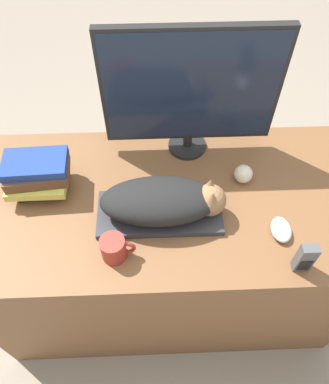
# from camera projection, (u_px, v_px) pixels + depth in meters

# --- Properties ---
(ground_plane) EXTENTS (12.00, 12.00, 0.00)m
(ground_plane) POSITION_uv_depth(u_px,v_px,m) (171.00, 354.00, 1.74)
(ground_plane) COLOR gray
(desk) EXTENTS (1.43, 0.71, 0.75)m
(desk) POSITION_uv_depth(u_px,v_px,m) (169.00, 248.00, 1.65)
(desk) COLOR brown
(desk) RESTS_ON ground_plane
(keyboard) EXTENTS (0.43, 0.19, 0.02)m
(keyboard) POSITION_uv_depth(u_px,v_px,m) (160.00, 213.00, 1.30)
(keyboard) COLOR #2D2D33
(keyboard) RESTS_ON desk
(cat) EXTENTS (0.42, 0.19, 0.13)m
(cat) POSITION_uv_depth(u_px,v_px,m) (166.00, 200.00, 1.25)
(cat) COLOR black
(cat) RESTS_ON keyboard
(monitor) EXTENTS (0.62, 0.15, 0.52)m
(monitor) POSITION_uv_depth(u_px,v_px,m) (191.00, 91.00, 1.29)
(monitor) COLOR black
(monitor) RESTS_ON desk
(computer_mouse) EXTENTS (0.07, 0.10, 0.04)m
(computer_mouse) POSITION_uv_depth(u_px,v_px,m) (281.00, 230.00, 1.25)
(computer_mouse) COLOR silver
(computer_mouse) RESTS_ON desk
(coffee_mug) EXTENTS (0.11, 0.08, 0.09)m
(coffee_mug) POSITION_uv_depth(u_px,v_px,m) (114.00, 248.00, 1.18)
(coffee_mug) COLOR #9E2D23
(coffee_mug) RESTS_ON desk
(baseball) EXTENTS (0.07, 0.07, 0.07)m
(baseball) POSITION_uv_depth(u_px,v_px,m) (243.00, 174.00, 1.38)
(baseball) COLOR beige
(baseball) RESTS_ON desk
(phone) EXTENTS (0.05, 0.03, 0.13)m
(phone) POSITION_uv_depth(u_px,v_px,m) (305.00, 258.00, 1.14)
(phone) COLOR #4C4C51
(phone) RESTS_ON desk
(book_stack) EXTENTS (0.23, 0.17, 0.15)m
(book_stack) POSITION_uv_depth(u_px,v_px,m) (38.00, 174.00, 1.32)
(book_stack) COLOR black
(book_stack) RESTS_ON desk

